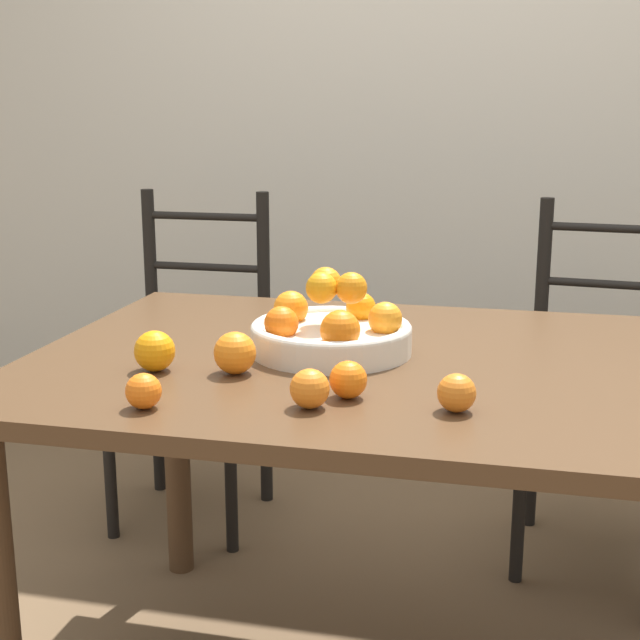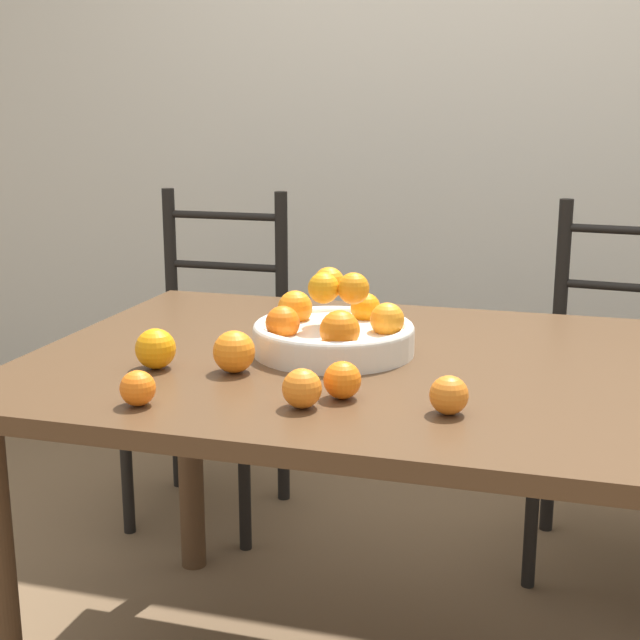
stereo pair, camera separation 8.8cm
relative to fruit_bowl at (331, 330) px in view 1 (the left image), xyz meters
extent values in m
cube|color=beige|center=(0.12, 1.50, 0.47)|extent=(8.00, 0.06, 2.60)
cube|color=#4C331E|center=(0.12, -0.02, -0.07)|extent=(1.44, 1.01, 0.03)
cylinder|color=#4C331E|center=(-0.52, 0.41, -0.46)|extent=(0.07, 0.07, 0.74)
cylinder|color=silver|center=(0.00, 0.00, -0.02)|extent=(0.33, 0.33, 0.05)
torus|color=silver|center=(0.00, 0.00, 0.00)|extent=(0.33, 0.33, 0.02)
sphere|color=orange|center=(0.11, 0.00, 0.03)|extent=(0.07, 0.07, 0.07)
sphere|color=orange|center=(0.04, 0.11, 0.03)|extent=(0.06, 0.06, 0.06)
sphere|color=orange|center=(-0.10, 0.05, 0.03)|extent=(0.07, 0.07, 0.07)
sphere|color=orange|center=(-0.09, -0.07, 0.03)|extent=(0.07, 0.07, 0.07)
sphere|color=orange|center=(0.04, -0.10, 0.03)|extent=(0.08, 0.08, 0.08)
sphere|color=orange|center=(0.04, -0.01, 0.09)|extent=(0.06, 0.06, 0.06)
sphere|color=orange|center=(-0.02, 0.03, 0.09)|extent=(0.07, 0.07, 0.07)
sphere|color=orange|center=(-0.02, -0.01, 0.09)|extent=(0.06, 0.06, 0.06)
sphere|color=orange|center=(0.04, -0.34, -0.02)|extent=(0.07, 0.07, 0.07)
sphere|color=orange|center=(-0.15, -0.18, -0.01)|extent=(0.08, 0.08, 0.08)
sphere|color=orange|center=(0.28, -0.31, -0.02)|extent=(0.07, 0.07, 0.07)
sphere|color=orange|center=(-0.30, -0.20, -0.01)|extent=(0.08, 0.08, 0.08)
sphere|color=orange|center=(0.09, -0.28, -0.02)|extent=(0.07, 0.07, 0.07)
sphere|color=orange|center=(-0.23, -0.41, -0.02)|extent=(0.06, 0.06, 0.06)
cylinder|color=black|center=(-0.80, 0.54, -0.61)|extent=(0.04, 0.04, 0.44)
cylinder|color=black|center=(-0.42, 0.54, -0.61)|extent=(0.04, 0.04, 0.44)
cylinder|color=black|center=(-0.80, 0.90, -0.32)|extent=(0.04, 0.04, 1.02)
cylinder|color=black|center=(-0.42, 0.90, -0.32)|extent=(0.04, 0.04, 1.02)
cube|color=black|center=(-0.61, 0.72, -0.37)|extent=(0.42, 0.40, 0.04)
cylinder|color=black|center=(-0.61, 0.90, -0.21)|extent=(0.38, 0.03, 0.02)
cylinder|color=black|center=(-0.61, 0.90, -0.05)|extent=(0.38, 0.03, 0.02)
cylinder|color=black|center=(-0.61, 0.90, 0.11)|extent=(0.38, 0.03, 0.02)
cylinder|color=black|center=(0.40, 0.56, -0.61)|extent=(0.04, 0.04, 0.44)
cylinder|color=black|center=(0.43, 0.92, -0.32)|extent=(0.04, 0.04, 1.02)
cube|color=black|center=(0.61, 0.72, -0.37)|extent=(0.46, 0.44, 0.04)
cylinder|color=black|center=(0.62, 0.90, -0.21)|extent=(0.38, 0.06, 0.02)
cylinder|color=black|center=(0.62, 0.90, -0.05)|extent=(0.38, 0.06, 0.02)
cylinder|color=black|center=(0.62, 0.90, 0.11)|extent=(0.38, 0.06, 0.02)
camera|label=1|loc=(0.38, -1.73, 0.45)|focal=50.00mm
camera|label=2|loc=(0.47, -1.71, 0.45)|focal=50.00mm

